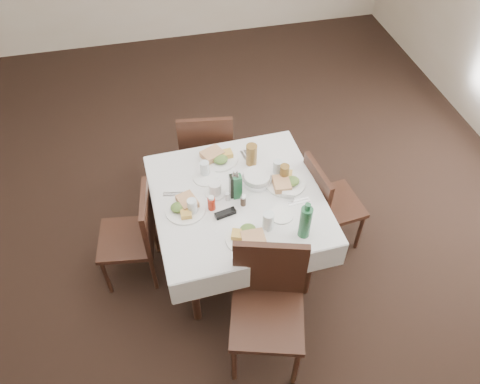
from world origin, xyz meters
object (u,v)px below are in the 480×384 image
at_px(chair_north, 206,149).
at_px(chair_east, 325,201).
at_px(bread_basket, 257,178).
at_px(oil_cruet_dark, 234,185).
at_px(green_bottle, 305,222).
at_px(chair_south, 268,299).
at_px(oil_cruet_green, 237,185).
at_px(ketchup_bottle, 212,203).
at_px(water_n, 205,169).
at_px(chair_west, 137,232).
at_px(water_e, 277,167).
at_px(water_w, 192,207).
at_px(dining_table, 238,205).
at_px(coffee_mug, 215,189).
at_px(water_s, 268,221).

relative_size(chair_north, chair_east, 1.07).
distance_m(chair_north, bread_basket, 0.78).
bearing_deg(oil_cruet_dark, green_bottle, -49.88).
xyz_separation_m(chair_south, oil_cruet_green, (-0.04, 0.72, 0.31)).
bearing_deg(ketchup_bottle, water_n, 87.74).
bearing_deg(chair_south, oil_cruet_dark, 94.50).
xyz_separation_m(chair_south, bread_basket, (0.13, 0.82, 0.24)).
bearing_deg(chair_west, water_e, 5.03).
height_order(water_w, oil_cruet_dark, oil_cruet_dark).
bearing_deg(water_e, dining_table, -154.42).
relative_size(chair_east, ketchup_bottle, 7.51).
xyz_separation_m(chair_south, coffee_mug, (-0.18, 0.78, 0.25)).
xyz_separation_m(water_w, bread_basket, (0.49, 0.18, -0.03)).
distance_m(dining_table, chair_south, 0.72).
bearing_deg(water_w, chair_south, -60.37).
relative_size(chair_south, water_n, 8.06).
bearing_deg(water_e, chair_west, -174.97).
xyz_separation_m(dining_table, water_s, (0.13, -0.31, 0.16)).
bearing_deg(water_n, dining_table, -55.41).
height_order(chair_south, oil_cruet_green, oil_cruet_green).
height_order(chair_east, water_w, water_w).
relative_size(chair_south, chair_west, 1.14).
bearing_deg(bread_basket, oil_cruet_green, -148.47).
height_order(chair_south, coffee_mug, chair_south).
xyz_separation_m(water_s, bread_basket, (0.03, 0.42, -0.03)).
bearing_deg(coffee_mug, oil_cruet_green, -22.02).
height_order(water_s, green_bottle, green_bottle).
xyz_separation_m(chair_north, chair_east, (0.79, -0.76, -0.04)).
relative_size(water_w, ketchup_bottle, 1.06).
bearing_deg(oil_cruet_dark, bread_basket, 26.02).
height_order(bread_basket, green_bottle, green_bottle).
bearing_deg(chair_east, chair_south, -131.48).
height_order(dining_table, chair_south, chair_south).
bearing_deg(coffee_mug, chair_south, -76.84).
bearing_deg(green_bottle, water_w, 152.87).
bearing_deg(chair_south, chair_east, 48.52).
height_order(chair_south, water_s, chair_south).
distance_m(water_s, green_bottle, 0.24).
bearing_deg(chair_west, chair_east, -0.97).
bearing_deg(coffee_mug, chair_west, 179.87).
bearing_deg(bread_basket, water_w, -159.68).
distance_m(chair_east, oil_cruet_green, 0.80).
bearing_deg(water_n, green_bottle, -52.33).
distance_m(bread_basket, green_bottle, 0.57).
bearing_deg(bread_basket, chair_south, -99.12).
distance_m(chair_north, chair_south, 1.51).
height_order(coffee_mug, green_bottle, green_bottle).
bearing_deg(water_s, dining_table, 112.97).
height_order(water_w, green_bottle, green_bottle).
xyz_separation_m(oil_cruet_dark, ketchup_bottle, (-0.17, -0.08, -0.05)).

